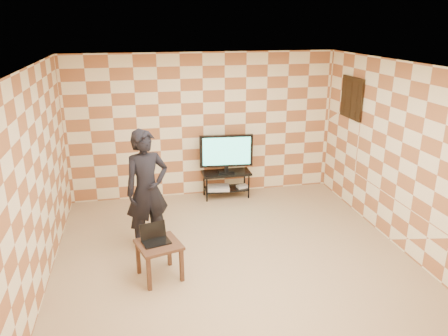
% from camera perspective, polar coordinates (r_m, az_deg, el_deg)
% --- Properties ---
extents(floor, '(5.00, 5.00, 0.00)m').
position_cam_1_polar(floor, '(6.43, 1.11, -11.46)').
color(floor, tan).
rests_on(floor, ground).
extents(wall_back, '(5.00, 0.02, 2.70)m').
position_cam_1_polar(wall_back, '(8.23, -2.71, 5.52)').
color(wall_back, '#F5E4B7').
rests_on(wall_back, ground).
extents(wall_front, '(5.00, 0.02, 2.70)m').
position_cam_1_polar(wall_front, '(3.69, 10.08, -12.41)').
color(wall_front, '#F5E4B7').
rests_on(wall_front, ground).
extents(wall_left, '(0.02, 5.00, 2.70)m').
position_cam_1_polar(wall_left, '(5.87, -23.36, -1.62)').
color(wall_left, '#F5E4B7').
rests_on(wall_left, ground).
extents(wall_right, '(0.02, 5.00, 2.70)m').
position_cam_1_polar(wall_right, '(6.85, 22.04, 1.37)').
color(wall_right, '#F5E4B7').
rests_on(wall_right, ground).
extents(ceiling, '(5.00, 5.00, 0.02)m').
position_cam_1_polar(ceiling, '(5.58, 1.29, 13.23)').
color(ceiling, white).
rests_on(ceiling, wall_back).
extents(wall_art, '(0.04, 0.72, 0.72)m').
position_cam_1_polar(wall_art, '(8.00, 16.35, 8.78)').
color(wall_art, black).
rests_on(wall_art, wall_right).
extents(tv_stand, '(0.92, 0.41, 0.50)m').
position_cam_1_polar(tv_stand, '(8.31, 0.28, -1.42)').
color(tv_stand, black).
rests_on(tv_stand, floor).
extents(tv, '(1.00, 0.21, 0.73)m').
position_cam_1_polar(tv, '(8.14, 0.29, 2.13)').
color(tv, black).
rests_on(tv, tv_stand).
extents(dvd_player, '(0.45, 0.35, 0.07)m').
position_cam_1_polar(dvd_player, '(8.31, -0.74, -2.60)').
color(dvd_player, silver).
rests_on(dvd_player, tv_stand).
extents(game_console, '(0.23, 0.19, 0.05)m').
position_cam_1_polar(game_console, '(8.41, 2.41, -2.42)').
color(game_console, silver).
rests_on(game_console, tv_stand).
extents(side_table, '(0.65, 0.65, 0.50)m').
position_cam_1_polar(side_table, '(5.83, -8.49, -10.46)').
color(side_table, '#341F16').
rests_on(side_table, floor).
extents(laptop, '(0.40, 0.35, 0.23)m').
position_cam_1_polar(laptop, '(5.82, -9.01, -8.98)').
color(laptop, black).
rests_on(laptop, side_table).
extents(person, '(0.76, 0.62, 1.80)m').
position_cam_1_polar(person, '(6.43, -10.02, -2.84)').
color(person, black).
rests_on(person, floor).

